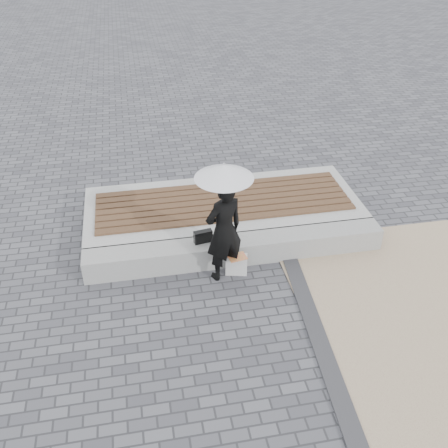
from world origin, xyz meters
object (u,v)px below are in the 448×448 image
Objects in this scene: handbag at (203,237)px; canvas_tote at (236,264)px; seating_ledge at (236,249)px; parasol at (224,171)px; woman at (224,231)px.

canvas_tote is (0.47, -0.41, -0.32)m from handbag.
parasol is (-0.28, -0.38, 1.70)m from seating_ledge.
handbag is at bearing 152.59° from canvas_tote.
woman is 1.59× the size of parasol.
seating_ledge is 2.84× the size of woman.
canvas_tote is at bearing 3.30° from parasol.
parasol is (0.00, 0.00, 1.02)m from woman.
woman is at bearing -163.17° from canvas_tote.
seating_ledge is at bearing -14.06° from handbag.
seating_ledge is 0.63m from handbag.
seating_ledge is 16.63× the size of handbag.
woman reaches higher than handbag.
seating_ledge is at bearing -149.13° from woman.
woman is 1.02m from parasol.
handbag is 0.83× the size of canvas_tote.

